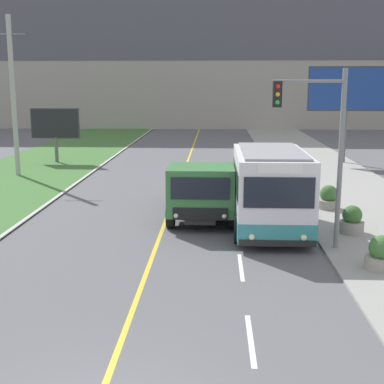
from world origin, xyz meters
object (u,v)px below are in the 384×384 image
object	(u,v)px
dump_truck	(202,192)
planter_round_third	(329,198)
city_bus	(270,191)
planter_round_near	(381,254)
billboard_small	(55,125)
traffic_light_mast	(321,137)
utility_pole_far	(13,96)
billboard_large	(347,92)
planter_round_second	(352,221)

from	to	relation	value
dump_truck	planter_round_third	size ratio (longest dim) A/B	6.20
city_bus	planter_round_near	world-z (taller)	city_bus
billboard_small	city_bus	bearing A→B (deg)	-52.74
billboard_small	dump_truck	bearing A→B (deg)	-56.08
traffic_light_mast	billboard_small	world-z (taller)	traffic_light_mast
dump_truck	planter_round_near	world-z (taller)	dump_truck
utility_pole_far	billboard_small	bearing A→B (deg)	82.16
utility_pole_far	planter_round_third	xyz separation A→B (m)	(16.56, -8.11, -4.11)
billboard_large	billboard_small	distance (m)	19.79
billboard_small	planter_round_third	bearing A→B (deg)	-40.42
city_bus	traffic_light_mast	world-z (taller)	traffic_light_mast
utility_pole_far	traffic_light_mast	bearing A→B (deg)	-42.56
billboard_large	traffic_light_mast	bearing A→B (deg)	-105.37
dump_truck	billboard_small	size ratio (longest dim) A/B	1.70
city_bus	dump_truck	distance (m)	2.98
dump_truck	billboard_small	distance (m)	18.73
city_bus	billboard_large	world-z (taller)	billboard_large
traffic_light_mast	planter_round_third	bearing A→B (deg)	74.66
traffic_light_mast	planter_round_second	xyz separation A→B (m)	(1.61, 1.84, -3.19)
traffic_light_mast	planter_round_third	distance (m)	6.69
traffic_light_mast	planter_round_third	xyz separation A→B (m)	(1.56, 5.67, -3.19)
planter_round_second	planter_round_near	bearing A→B (deg)	-91.50
dump_truck	utility_pole_far	size ratio (longest dim) A/B	0.69
dump_truck	utility_pole_far	distance (m)	15.46
traffic_light_mast	billboard_small	bearing A→B (deg)	126.69
traffic_light_mast	dump_truck	bearing A→B (deg)	136.47
planter_round_second	planter_round_third	bearing A→B (deg)	90.74
planter_round_second	billboard_small	bearing A→B (deg)	132.52
utility_pole_far	planter_round_third	distance (m)	18.90
billboard_large	planter_round_near	bearing A→B (deg)	-100.20
billboard_small	planter_round_near	bearing A→B (deg)	-53.28
dump_truck	planter_round_near	xyz separation A→B (m)	(5.35, -5.65, -0.66)
city_bus	planter_round_second	distance (m)	3.10
planter_round_second	billboard_large	bearing A→B (deg)	77.97
utility_pole_far	planter_round_second	xyz separation A→B (m)	(16.61, -11.94, -4.11)
planter_round_third	dump_truck	bearing A→B (deg)	-159.51
traffic_light_mast	planter_round_second	size ratio (longest dim) A/B	5.79
city_bus	planter_round_near	bearing A→B (deg)	-55.59
dump_truck	planter_round_second	distance (m)	5.78
planter_round_third	utility_pole_far	bearing A→B (deg)	153.91
traffic_light_mast	planter_round_near	xyz separation A→B (m)	(1.50, -1.99, -3.20)
planter_round_third	billboard_large	bearing A→B (deg)	74.61
city_bus	billboard_small	bearing A→B (deg)	127.26
billboard_small	traffic_light_mast	bearing A→B (deg)	-53.31
city_bus	planter_round_near	distance (m)	5.09
planter_round_second	planter_round_third	xyz separation A→B (m)	(-0.05, 3.83, 0.00)
planter_round_near	planter_round_second	distance (m)	3.83
planter_round_near	billboard_small	bearing A→B (deg)	126.72
traffic_light_mast	planter_round_third	world-z (taller)	traffic_light_mast
utility_pole_far	billboard_small	world-z (taller)	utility_pole_far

